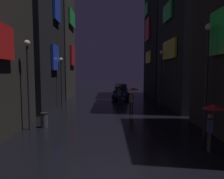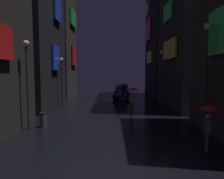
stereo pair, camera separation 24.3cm
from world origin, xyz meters
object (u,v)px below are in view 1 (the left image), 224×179
at_px(pedestrian_midstreet_centre_red, 212,114).
at_px(streetlamp_right_far, 161,72).
at_px(pedestrian_near_crossing_red, 133,93).
at_px(pedestrian_midstreet_left_clear, 118,88).
at_px(streetlamp_left_near, 28,74).
at_px(trash_bin, 44,120).
at_px(streetlamp_left_far, 61,76).
at_px(streetlamp_right_near, 207,67).
at_px(car_distant, 121,91).

height_order(pedestrian_midstreet_centre_red, streetlamp_right_far, streetlamp_right_far).
height_order(pedestrian_near_crossing_red, streetlamp_right_far, streetlamp_right_far).
relative_size(pedestrian_midstreet_left_clear, pedestrian_midstreet_centre_red, 1.00).
height_order(pedestrian_midstreet_left_clear, streetlamp_right_far, streetlamp_right_far).
height_order(streetlamp_left_near, trash_bin, streetlamp_left_near).
bearing_deg(pedestrian_midstreet_left_clear, streetlamp_right_far, -24.87).
bearing_deg(pedestrian_near_crossing_red, streetlamp_left_far, 158.21).
relative_size(streetlamp_right_far, streetlamp_left_near, 1.05).
relative_size(streetlamp_right_far, streetlamp_left_far, 1.15).
height_order(streetlamp_right_near, streetlamp_left_near, streetlamp_right_near).
bearing_deg(streetlamp_left_near, trash_bin, 35.72).
height_order(car_distant, streetlamp_right_near, streetlamp_right_near).
bearing_deg(streetlamp_left_far, trash_bin, -84.77).
bearing_deg(pedestrian_near_crossing_red, pedestrian_midstreet_centre_red, -75.48).
bearing_deg(pedestrian_midstreet_left_clear, streetlamp_left_far, -161.09).
relative_size(streetlamp_left_near, trash_bin, 5.73).
relative_size(pedestrian_midstreet_left_clear, pedestrian_near_crossing_red, 1.00).
bearing_deg(streetlamp_left_near, streetlamp_right_far, 39.27).
bearing_deg(streetlamp_left_near, car_distant, 66.03).
bearing_deg(streetlamp_right_far, pedestrian_near_crossing_red, -138.78).
distance_m(streetlamp_right_near, streetlamp_right_far, 9.44).
xyz_separation_m(pedestrian_midstreet_centre_red, streetlamp_left_far, (-9.17, 11.71, 1.44)).
distance_m(pedestrian_near_crossing_red, car_distant, 8.96).
distance_m(pedestrian_midstreet_left_clear, pedestrian_midstreet_centre_red, 14.11).
height_order(pedestrian_near_crossing_red, trash_bin, pedestrian_near_crossing_red).
xyz_separation_m(pedestrian_near_crossing_red, streetlamp_right_near, (3.16, -6.67, 2.04)).
xyz_separation_m(pedestrian_near_crossing_red, car_distant, (-0.47, 8.91, -0.74)).
relative_size(pedestrian_midstreet_left_clear, streetlamp_right_far, 0.38).
bearing_deg(pedestrian_near_crossing_red, car_distant, 93.03).
bearing_deg(trash_bin, streetlamp_left_far, 95.23).
bearing_deg(streetlamp_right_near, pedestrian_midstreet_left_clear, 110.29).
distance_m(pedestrian_midstreet_left_clear, car_distant, 4.30).
relative_size(pedestrian_midstreet_left_clear, streetlamp_left_near, 0.40).
xyz_separation_m(pedestrian_midstreet_left_clear, pedestrian_midstreet_centre_red, (3.38, -13.70, 0.00)).
distance_m(car_distant, trash_bin, 14.95).
relative_size(streetlamp_left_far, trash_bin, 5.26).
xyz_separation_m(car_distant, streetlamp_right_far, (3.63, -6.15, 2.57)).
bearing_deg(trash_bin, pedestrian_near_crossing_red, 38.62).
relative_size(streetlamp_left_far, streetlamp_left_near, 0.92).
distance_m(pedestrian_near_crossing_red, streetlamp_right_far, 4.58).
distance_m(pedestrian_midstreet_left_clear, streetlamp_left_far, 6.29).
distance_m(pedestrian_near_crossing_red, streetlamp_left_near, 8.88).
distance_m(pedestrian_midstreet_centre_red, streetlamp_right_far, 11.92).
height_order(streetlamp_right_near, streetlamp_right_far, streetlamp_right_near).
bearing_deg(pedestrian_midstreet_centre_red, car_distant, 98.89).
height_order(streetlamp_right_far, streetlamp_left_far, streetlamp_right_far).
xyz_separation_m(pedestrian_midstreet_left_clear, car_distant, (0.58, 4.20, -0.74)).
bearing_deg(trash_bin, streetlamp_right_far, 39.53).
relative_size(car_distant, streetlamp_left_far, 0.88).
bearing_deg(streetlamp_left_far, streetlamp_left_near, -90.00).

